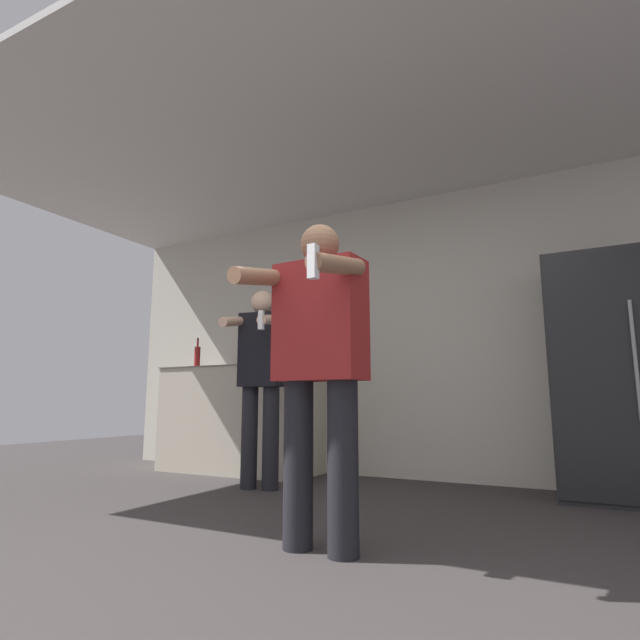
% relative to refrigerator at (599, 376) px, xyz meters
% --- Properties ---
extents(ground_plane, '(14.00, 14.00, 0.00)m').
position_rel_refrigerator_xyz_m(ground_plane, '(-1.22, -2.47, -0.85)').
color(ground_plane, '#383333').
extents(wall_back, '(7.00, 0.06, 2.55)m').
position_rel_refrigerator_xyz_m(wall_back, '(-1.22, 0.34, 0.43)').
color(wall_back, beige).
rests_on(wall_back, ground_plane).
extents(ceiling_slab, '(7.00, 3.30, 0.05)m').
position_rel_refrigerator_xyz_m(ceiling_slab, '(-1.22, -1.08, 1.73)').
color(ceiling_slab, silver).
rests_on(ceiling_slab, wall_back).
extents(refrigerator, '(0.62, 0.64, 1.69)m').
position_rel_refrigerator_xyz_m(refrigerator, '(0.00, 0.00, 0.00)').
color(refrigerator, '#262628').
rests_on(refrigerator, ground_plane).
extents(counter, '(1.59, 0.67, 1.01)m').
position_rel_refrigerator_xyz_m(counter, '(-3.10, -0.01, -0.34)').
color(counter, '#BCB29E').
rests_on(counter, ground_plane).
extents(bottle_short_whiskey, '(0.08, 0.08, 0.30)m').
position_rel_refrigerator_xyz_m(bottle_short_whiskey, '(-3.04, -0.08, 0.28)').
color(bottle_short_whiskey, silver).
rests_on(bottle_short_whiskey, counter).
extents(bottle_brown_liquor, '(0.06, 0.06, 0.26)m').
position_rel_refrigerator_xyz_m(bottle_brown_liquor, '(-2.77, -0.08, 0.26)').
color(bottle_brown_liquor, maroon).
rests_on(bottle_brown_liquor, counter).
extents(bottle_red_label, '(0.09, 0.09, 0.24)m').
position_rel_refrigerator_xyz_m(bottle_red_label, '(-2.47, -0.08, 0.25)').
color(bottle_red_label, black).
rests_on(bottle_red_label, counter).
extents(bottle_tall_gin, '(0.06, 0.06, 0.31)m').
position_rel_refrigerator_xyz_m(bottle_tall_gin, '(-3.61, -0.08, 0.28)').
color(bottle_tall_gin, maroon).
rests_on(bottle_tall_gin, counter).
extents(person_woman_foreground, '(0.51, 0.54, 1.53)m').
position_rel_refrigerator_xyz_m(person_woman_foreground, '(-1.20, -1.96, 0.02)').
color(person_woman_foreground, black).
rests_on(person_woman_foreground, ground_plane).
extents(person_man_side, '(0.45, 0.55, 1.56)m').
position_rel_refrigerator_xyz_m(person_man_side, '(-2.37, -0.73, 0.05)').
color(person_man_side, black).
rests_on(person_man_side, ground_plane).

